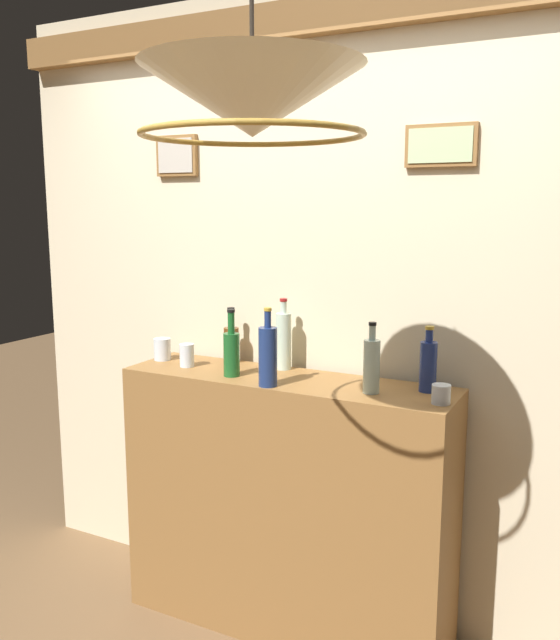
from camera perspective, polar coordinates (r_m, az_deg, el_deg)
panelled_rear_partition at (r=2.93m, az=2.81°, el=2.14°), size 3.05×0.15×2.70m
bar_shelf_unit at (r=2.95m, az=0.46°, el=-15.48°), size 1.41×0.37×1.12m
liquor_bottle_scotch at (r=2.55m, az=7.79°, el=-3.78°), size 0.06×0.06×0.27m
liquor_bottle_tequila at (r=3.02m, az=-4.16°, el=-1.90°), size 0.07×0.07×0.25m
liquor_bottle_mezcal at (r=2.60m, az=12.49°, el=-3.74°), size 0.07×0.07×0.25m
liquor_bottle_amaro at (r=2.62m, az=-1.04°, el=-3.01°), size 0.07×0.07×0.31m
liquor_bottle_vodka at (r=2.88m, az=0.29°, el=-1.69°), size 0.07×0.07×0.31m
liquor_bottle_whiskey at (r=2.78m, az=-4.15°, el=-2.70°), size 0.07×0.07×0.28m
glass_tumbler_rocks at (r=2.97m, az=-7.92°, el=-2.99°), size 0.06×0.06×0.10m
glass_tumbler_highball at (r=3.11m, az=-9.98°, el=-2.46°), size 0.08×0.08×0.10m
glass_tumbler_shot at (r=2.48m, az=13.54°, el=-6.16°), size 0.07×0.07×0.07m
pendant_lamp at (r=1.86m, az=-2.37°, el=17.91°), size 0.61×0.61×0.53m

